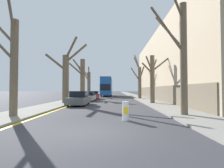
# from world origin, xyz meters

# --- Properties ---
(ground_plane) EXTENTS (300.00, 300.00, 0.00)m
(ground_plane) POSITION_xyz_m (0.00, 0.00, 0.00)
(ground_plane) COLOR #333338
(sidewalk_left) EXTENTS (2.84, 120.00, 0.12)m
(sidewalk_left) POSITION_xyz_m (-5.52, 50.00, 0.06)
(sidewalk_left) COLOR gray
(sidewalk_left) RESTS_ON ground
(sidewalk_right) EXTENTS (2.84, 120.00, 0.12)m
(sidewalk_right) POSITION_xyz_m (5.52, 50.00, 0.06)
(sidewalk_right) COLOR gray
(sidewalk_right) RESTS_ON ground
(building_facade_right) EXTENTS (10.08, 34.37, 10.49)m
(building_facade_right) POSITION_xyz_m (11.93, 20.49, 5.23)
(building_facade_right) COLOR tan
(building_facade_right) RESTS_ON ground
(kerb_line_stripe) EXTENTS (0.24, 120.00, 0.01)m
(kerb_line_stripe) POSITION_xyz_m (-3.92, 50.00, 0.00)
(kerb_line_stripe) COLOR yellow
(kerb_line_stripe) RESTS_ON ground
(street_tree_left_0) EXTENTS (1.81, 1.68, 7.28)m
(street_tree_left_0) POSITION_xyz_m (-5.22, 3.38, 3.22)
(street_tree_left_0) COLOR brown
(street_tree_left_0) RESTS_ON ground
(street_tree_left_1) EXTENTS (4.74, 2.16, 7.45)m
(street_tree_left_1) POSITION_xyz_m (-4.92, 13.39, 3.31)
(street_tree_left_1) COLOR brown
(street_tree_left_1) RESTS_ON ground
(street_tree_left_2) EXTENTS (3.10, 3.41, 7.28)m
(street_tree_left_2) POSITION_xyz_m (-5.12, 24.00, 3.82)
(street_tree_left_2) COLOR brown
(street_tree_left_2) RESTS_ON ground
(street_tree_left_3) EXTENTS (2.96, 3.81, 7.22)m
(street_tree_left_3) POSITION_xyz_m (-5.35, 32.93, 3.28)
(street_tree_left_3) COLOR brown
(street_tree_left_3) RESTS_ON ground
(street_tree_right_0) EXTENTS (2.31, 2.61, 7.92)m
(street_tree_right_0) POSITION_xyz_m (5.01, 4.16, 3.86)
(street_tree_right_0) COLOR brown
(street_tree_right_0) RESTS_ON ground
(street_tree_right_1) EXTENTS (3.27, 2.50, 5.63)m
(street_tree_right_1) POSITION_xyz_m (5.15, 13.54, 3.07)
(street_tree_right_1) COLOR brown
(street_tree_right_1) RESTS_ON ground
(street_tree_right_2) EXTENTS (2.72, 5.01, 8.14)m
(street_tree_right_2) POSITION_xyz_m (5.11, 24.30, 3.48)
(street_tree_right_2) COLOR brown
(street_tree_right_2) RESTS_ON ground
(double_decker_bus) EXTENTS (2.53, 11.36, 4.55)m
(double_decker_bus) POSITION_xyz_m (-1.38, 36.96, 2.57)
(double_decker_bus) COLOR #19519E
(double_decker_bus) RESTS_ON ground
(parked_car_0) EXTENTS (1.85, 4.54, 1.49)m
(parked_car_0) POSITION_xyz_m (-3.03, 11.76, 0.70)
(parked_car_0) COLOR #4C5156
(parked_car_0) RESTS_ON ground
(parked_car_1) EXTENTS (1.72, 4.09, 1.31)m
(parked_car_1) POSITION_xyz_m (-3.03, 18.47, 0.63)
(parked_car_1) COLOR #9EA3AD
(parked_car_1) RESTS_ON ground
(parked_car_2) EXTENTS (1.71, 4.29, 1.38)m
(parked_car_2) POSITION_xyz_m (-3.03, 23.67, 0.66)
(parked_car_2) COLOR maroon
(parked_car_2) RESTS_ON ground
(traffic_bollard) EXTENTS (0.35, 0.36, 1.02)m
(traffic_bollard) POSITION_xyz_m (1.41, 2.68, 0.51)
(traffic_bollard) COLOR white
(traffic_bollard) RESTS_ON ground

